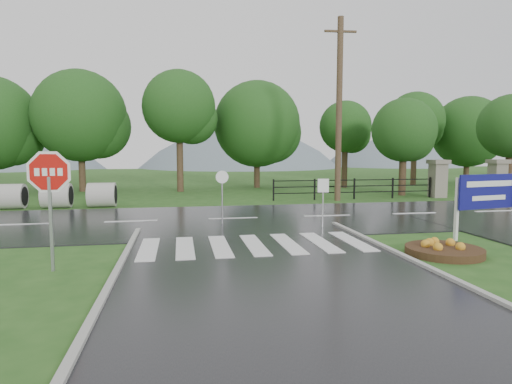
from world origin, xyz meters
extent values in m
plane|color=#26511B|center=(0.00, 0.00, 0.00)|extent=(120.00, 120.00, 0.00)
cube|color=black|center=(0.00, 10.00, 0.00)|extent=(90.00, 8.00, 0.04)
cube|color=silver|center=(-3.00, 5.00, 0.06)|extent=(0.50, 2.80, 0.02)
cube|color=silver|center=(-2.00, 5.00, 0.06)|extent=(0.50, 2.80, 0.02)
cube|color=silver|center=(-1.00, 5.00, 0.06)|extent=(0.50, 2.80, 0.02)
cube|color=silver|center=(0.00, 5.00, 0.06)|extent=(0.50, 2.80, 0.02)
cube|color=silver|center=(1.00, 5.00, 0.06)|extent=(0.50, 2.80, 0.02)
cube|color=silver|center=(2.00, 5.00, 0.06)|extent=(0.50, 2.80, 0.02)
cube|color=silver|center=(3.00, 5.00, 0.06)|extent=(0.50, 2.80, 0.02)
cube|color=gray|center=(13.00, 16.00, 1.00)|extent=(0.80, 0.80, 2.00)
cube|color=#6B6659|center=(13.00, 16.00, 2.12)|extent=(1.00, 1.00, 0.24)
cube|color=gray|center=(17.00, 16.00, 1.00)|extent=(0.80, 0.80, 2.00)
cube|color=#6B6659|center=(17.00, 16.00, 2.12)|extent=(1.00, 1.00, 0.24)
cube|color=black|center=(7.75, 16.00, 0.40)|extent=(9.50, 0.05, 0.05)
cube|color=black|center=(7.75, 16.00, 0.75)|extent=(9.50, 0.05, 0.05)
cube|color=black|center=(7.75, 16.00, 1.10)|extent=(9.50, 0.05, 0.05)
cube|color=black|center=(3.00, 16.00, 0.60)|extent=(0.08, 0.08, 1.20)
cube|color=black|center=(12.50, 16.00, 0.60)|extent=(0.08, 0.08, 1.20)
cube|color=black|center=(17.50, 16.00, 0.60)|extent=(0.08, 0.08, 1.20)
sphere|color=slate|center=(-28.00, 65.00, -14.40)|extent=(40.00, 40.00, 40.00)
sphere|color=slate|center=(8.00, 65.00, -17.28)|extent=(48.00, 48.00, 48.00)
sphere|color=slate|center=(36.00, 65.00, -12.96)|extent=(36.00, 36.00, 36.00)
cylinder|color=#9E9B93|center=(-10.12, 15.00, 0.60)|extent=(1.30, 1.20, 1.20)
cylinder|color=#9E9B93|center=(-8.02, 15.00, 0.60)|extent=(1.30, 1.20, 1.20)
cylinder|color=#9E9B93|center=(-5.92, 15.00, 0.60)|extent=(1.30, 1.20, 1.20)
cube|color=#939399|center=(-5.04, 3.34, 1.10)|extent=(0.07, 0.07, 2.19)
cylinder|color=white|center=(-5.04, 3.35, 2.30)|extent=(1.32, 0.02, 1.32)
cylinder|color=#B9110C|center=(-5.04, 3.34, 2.30)|extent=(1.15, 0.03, 1.15)
cube|color=silver|center=(6.29, 4.73, 0.98)|extent=(0.11, 0.11, 1.96)
cube|color=navy|center=(7.37, 4.73, 1.52)|extent=(2.32, 0.47, 1.08)
cube|color=white|center=(7.37, 4.69, 1.76)|extent=(1.83, 0.34, 0.18)
cube|color=white|center=(7.37, 4.69, 1.32)|extent=(1.35, 0.25, 0.15)
cylinder|color=#332111|center=(4.85, 3.15, 0.10)|extent=(2.01, 2.01, 0.20)
cube|color=#939399|center=(2.91, 7.45, 0.84)|extent=(0.04, 0.04, 1.68)
cube|color=white|center=(2.91, 7.43, 1.55)|extent=(0.40, 0.08, 0.49)
cylinder|color=#939399|center=(-0.56, 8.82, 0.95)|extent=(0.06, 0.06, 1.90)
cylinder|color=white|center=(-0.56, 8.80, 1.81)|extent=(0.48, 0.03, 0.48)
cylinder|color=#473523|center=(6.55, 15.50, 4.97)|extent=(0.33, 0.33, 9.95)
cube|color=brown|center=(6.55, 15.50, 9.17)|extent=(1.77, 0.25, 0.11)
cylinder|color=#3D2B1C|center=(11.55, 17.50, 1.68)|extent=(0.47, 0.47, 3.37)
sphere|color=#184515|center=(11.55, 17.50, 4.04)|extent=(3.92, 3.92, 3.92)
cylinder|color=#3D2B1C|center=(19.04, 17.50, 1.82)|extent=(0.48, 0.48, 3.63)
sphere|color=#184515|center=(19.04, 17.50, 4.36)|extent=(4.10, 4.10, 4.10)
camera|label=1|loc=(-2.11, -7.04, 2.79)|focal=30.00mm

